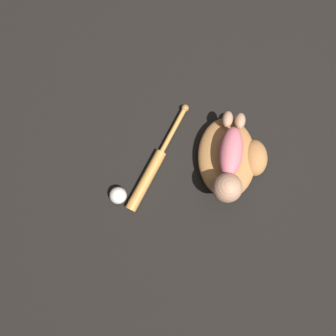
# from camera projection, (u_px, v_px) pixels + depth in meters

# --- Properties ---
(ground_plane) EXTENTS (6.00, 6.00, 0.00)m
(ground_plane) POSITION_uv_depth(u_px,v_px,m) (218.00, 157.00, 1.41)
(ground_plane) COLOR black
(baseball_glove) EXTENTS (0.39, 0.33, 0.09)m
(baseball_glove) POSITION_uv_depth(u_px,v_px,m) (231.00, 157.00, 1.37)
(baseball_glove) COLOR #A8703D
(baseball_glove) RESTS_ON ground
(baby_figure) EXTENTS (0.37, 0.21, 0.12)m
(baby_figure) POSITION_uv_depth(u_px,v_px,m) (229.00, 165.00, 1.26)
(baby_figure) COLOR #D16670
(baby_figure) RESTS_ON baseball_glove
(baseball_bat) EXTENTS (0.42, 0.34, 0.05)m
(baseball_bat) POSITION_uv_depth(u_px,v_px,m) (152.00, 170.00, 1.38)
(baseball_bat) COLOR #C6843D
(baseball_bat) RESTS_ON ground
(baseball) EXTENTS (0.07, 0.07, 0.07)m
(baseball) POSITION_uv_depth(u_px,v_px,m) (118.00, 195.00, 1.34)
(baseball) COLOR silver
(baseball) RESTS_ON ground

